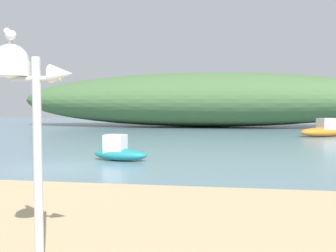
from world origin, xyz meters
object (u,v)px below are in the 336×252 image
object	(u,v)px
motorboat_far_right	(119,151)
mast_structure	(21,85)
motorboat_centre_water	(324,130)
seagull_on_radar	(10,34)

from	to	relation	value
motorboat_far_right	mast_structure	bearing A→B (deg)	-79.61
mast_structure	motorboat_centre_water	distance (m)	29.78
motorboat_far_right	motorboat_centre_water	bearing A→B (deg)	51.28
seagull_on_radar	motorboat_centre_water	bearing A→B (deg)	69.01
seagull_on_radar	motorboat_far_right	world-z (taller)	seagull_on_radar
mast_structure	motorboat_far_right	bearing A→B (deg)	100.39
mast_structure	motorboat_far_right	distance (m)	12.38
mast_structure	seagull_on_radar	distance (m)	0.70
seagull_on_radar	motorboat_centre_water	xyz separation A→B (m)	(10.66, 27.77, -2.94)
mast_structure	motorboat_far_right	size ratio (longest dim) A/B	1.17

